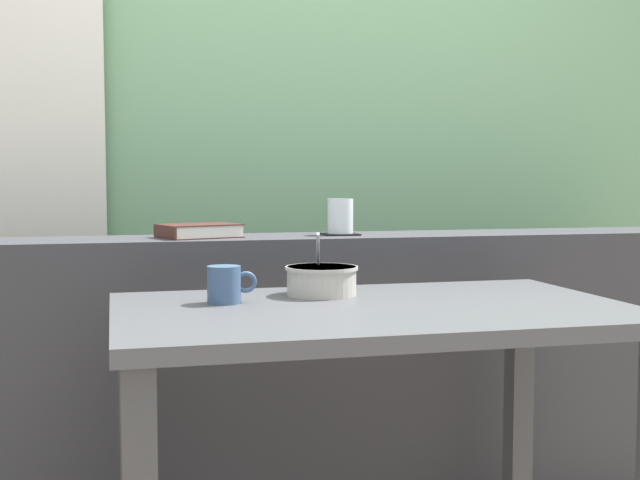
{
  "coord_description": "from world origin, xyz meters",
  "views": [
    {
      "loc": [
        -0.56,
        -1.8,
        1.01
      ],
      "look_at": [
        -0.02,
        0.34,
        0.84
      ],
      "focal_mm": 46.39,
      "sensor_mm": 36.0,
      "label": 1
    }
  ],
  "objects_px": {
    "breakfast_table": "(372,356)",
    "juice_glass": "(340,218)",
    "ceramic_mug": "(225,285)",
    "closed_book": "(199,231)",
    "soup_bowl": "(322,280)",
    "coaster_square": "(340,234)"
  },
  "relations": [
    {
      "from": "breakfast_table",
      "to": "juice_glass",
      "type": "bearing_deg",
      "value": 81.11
    },
    {
      "from": "juice_glass",
      "to": "ceramic_mug",
      "type": "height_order",
      "value": "juice_glass"
    },
    {
      "from": "juice_glass",
      "to": "closed_book",
      "type": "height_order",
      "value": "juice_glass"
    },
    {
      "from": "soup_bowl",
      "to": "ceramic_mug",
      "type": "relative_size",
      "value": 1.56
    },
    {
      "from": "breakfast_table",
      "to": "coaster_square",
      "type": "bearing_deg",
      "value": 81.11
    },
    {
      "from": "coaster_square",
      "to": "juice_glass",
      "type": "height_order",
      "value": "juice_glass"
    },
    {
      "from": "closed_book",
      "to": "juice_glass",
      "type": "bearing_deg",
      "value": 0.4
    },
    {
      "from": "breakfast_table",
      "to": "juice_glass",
      "type": "relative_size",
      "value": 11.11
    },
    {
      "from": "closed_book",
      "to": "ceramic_mug",
      "type": "relative_size",
      "value": 2.21
    },
    {
      "from": "juice_glass",
      "to": "soup_bowl",
      "type": "bearing_deg",
      "value": -111.23
    },
    {
      "from": "breakfast_table",
      "to": "soup_bowl",
      "type": "distance_m",
      "value": 0.25
    },
    {
      "from": "coaster_square",
      "to": "ceramic_mug",
      "type": "bearing_deg",
      "value": -129.38
    },
    {
      "from": "breakfast_table",
      "to": "soup_bowl",
      "type": "bearing_deg",
      "value": 110.67
    },
    {
      "from": "coaster_square",
      "to": "juice_glass",
      "type": "bearing_deg",
      "value": 0.0
    },
    {
      "from": "breakfast_table",
      "to": "closed_book",
      "type": "bearing_deg",
      "value": 117.89
    },
    {
      "from": "juice_glass",
      "to": "closed_book",
      "type": "xyz_separation_m",
      "value": [
        -0.42,
        -0.0,
        -0.03
      ]
    },
    {
      "from": "ceramic_mug",
      "to": "coaster_square",
      "type": "bearing_deg",
      "value": 50.62
    },
    {
      "from": "ceramic_mug",
      "to": "closed_book",
      "type": "bearing_deg",
      "value": 90.89
    },
    {
      "from": "ceramic_mug",
      "to": "soup_bowl",
      "type": "bearing_deg",
      "value": 16.7
    },
    {
      "from": "closed_book",
      "to": "breakfast_table",
      "type": "bearing_deg",
      "value": -62.11
    },
    {
      "from": "breakfast_table",
      "to": "closed_book",
      "type": "distance_m",
      "value": 0.73
    },
    {
      "from": "juice_glass",
      "to": "ceramic_mug",
      "type": "distance_m",
      "value": 0.66
    }
  ]
}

